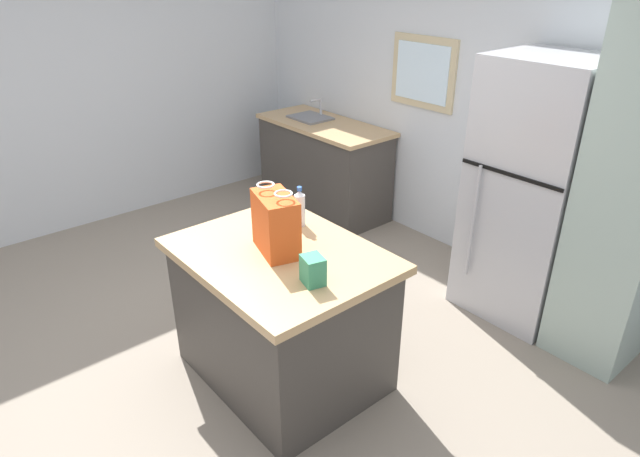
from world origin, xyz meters
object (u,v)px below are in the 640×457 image
(shopping_bag, at_px, (276,224))
(kitchen_island, at_px, (282,315))
(bottle, at_px, (300,208))
(small_box, at_px, (313,270))
(refrigerator, at_px, (534,193))
(tall_cabinet, at_px, (637,190))

(shopping_bag, bearing_deg, kitchen_island, 20.51)
(bottle, bearing_deg, kitchen_island, -57.15)
(small_box, bearing_deg, refrigerator, 85.94)
(kitchen_island, height_order, bottle, bottle)
(refrigerator, bearing_deg, tall_cabinet, 0.02)
(shopping_bag, height_order, small_box, shopping_bag)
(kitchen_island, relative_size, shopping_bag, 3.17)
(tall_cabinet, distance_m, shopping_bag, 2.15)
(bottle, bearing_deg, shopping_bag, -60.29)
(small_box, bearing_deg, kitchen_island, 170.01)
(refrigerator, bearing_deg, shopping_bag, -106.33)
(kitchen_island, relative_size, tall_cabinet, 0.54)
(kitchen_island, xyz_separation_m, shopping_bag, (-0.02, -0.01, 0.61))
(refrigerator, height_order, small_box, refrigerator)
(shopping_bag, relative_size, bottle, 1.50)
(shopping_bag, xyz_separation_m, bottle, (-0.18, 0.31, -0.06))
(shopping_bag, bearing_deg, bottle, 119.71)
(kitchen_island, relative_size, bottle, 4.75)
(refrigerator, relative_size, small_box, 12.06)
(kitchen_island, height_order, refrigerator, refrigerator)
(kitchen_island, distance_m, tall_cabinet, 2.25)
(kitchen_island, relative_size, small_box, 8.02)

